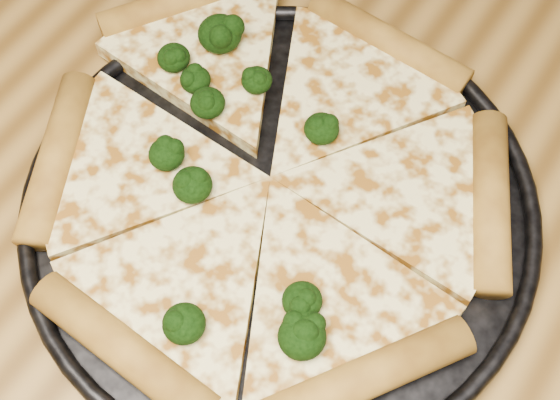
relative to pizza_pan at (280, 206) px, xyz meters
The scene contains 3 objects.
pizza_pan is the anchor object (origin of this frame).
pizza 0.02m from the pizza_pan, 146.44° to the left, with size 0.37×0.33×0.03m.
broccoli_florets 0.04m from the pizza_pan, 167.35° to the right, with size 0.22×0.22×0.02m.
Camera 1 is at (0.05, -0.08, 1.22)m, focal length 49.55 mm.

